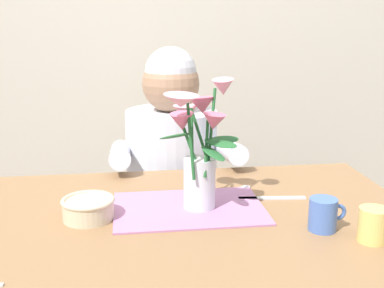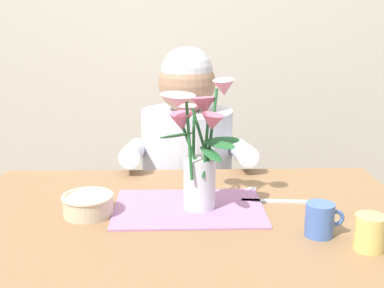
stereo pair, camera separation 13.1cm
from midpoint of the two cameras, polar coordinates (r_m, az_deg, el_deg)
The scene contains 10 objects.
wood_panel_backdrop at distance 2.26m, azimuth -5.42°, elevation 14.55°, with size 4.00×0.10×2.50m, color beige.
dining_table at distance 1.36m, azimuth -2.90°, elevation -11.97°, with size 1.20×0.80×0.74m.
seated_person at distance 1.95m, azimuth -4.19°, elevation -6.02°, with size 0.45×0.47×1.14m.
striped_placemat at distance 1.36m, azimuth -3.08°, elevation -7.30°, with size 0.40×0.28×0.01m, color #B275A3.
flower_vase at distance 1.31m, azimuth -2.16°, elevation -0.13°, with size 0.22×0.26×0.35m.
ceramic_bowl at distance 1.33m, azimuth -14.46°, elevation -7.05°, with size 0.14×0.14×0.06m.
dinner_knife at distance 1.44m, azimuth 6.49°, elevation -6.15°, with size 0.19×0.02×0.01m, color silver.
ceramic_mug at distance 1.25m, azimuth 11.75°, elevation -7.86°, with size 0.09×0.07×0.08m.
coffee_cup at distance 1.22m, azimuth 17.00°, elevation -8.79°, with size 0.09×0.07×0.08m.
spoon_0 at distance 1.51m, azimuth 2.76°, elevation -5.03°, with size 0.12×0.04×0.01m.
Camera 1 is at (-0.16, -1.21, 1.25)m, focal length 47.17 mm.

